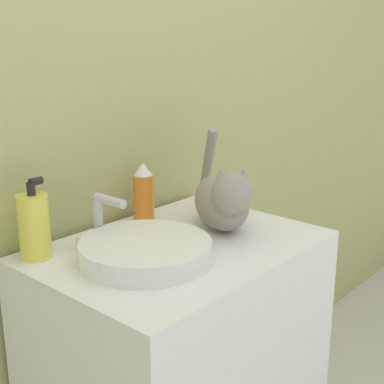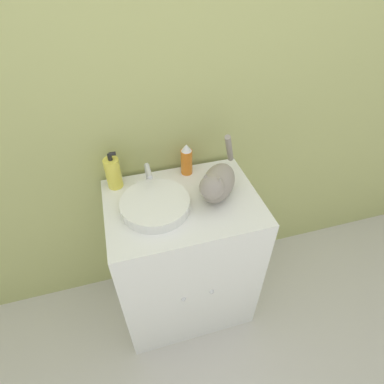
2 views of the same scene
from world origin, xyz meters
TOP-DOWN VIEW (x-y plane):
  - wall_back at (0.00, 0.56)m, footprint 6.00×0.05m
  - sink_basin at (-0.13, 0.25)m, footprint 0.31×0.31m
  - faucet at (-0.13, 0.40)m, footprint 0.13×0.11m
  - cat at (0.16, 0.24)m, footprint 0.28×0.34m
  - soap_bottle at (-0.28, 0.45)m, footprint 0.07×0.07m
  - spray_bottle at (0.07, 0.46)m, footprint 0.06×0.06m

SIDE VIEW (x-z plane):
  - sink_basin at x=-0.13m, z-range 0.86..0.91m
  - faucet at x=-0.13m, z-range 0.86..0.99m
  - soap_bottle at x=-0.28m, z-range 0.85..1.04m
  - spray_bottle at x=0.07m, z-range 0.86..1.03m
  - cat at x=0.16m, z-range 0.82..1.08m
  - wall_back at x=0.00m, z-range 0.00..2.50m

